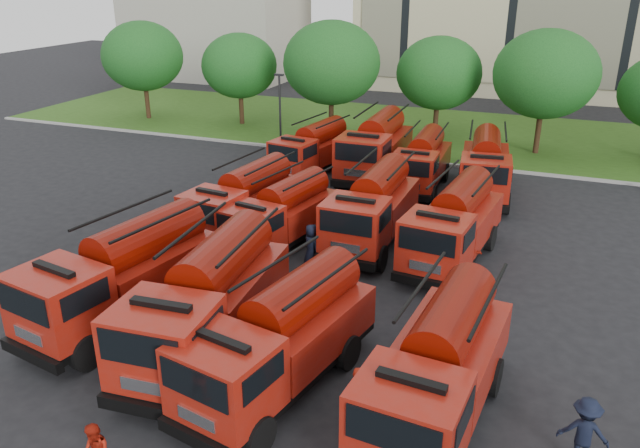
# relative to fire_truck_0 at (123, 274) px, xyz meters

# --- Properties ---
(ground) EXTENTS (140.00, 140.00, 0.00)m
(ground) POSITION_rel_fire_truck_0_xyz_m (5.93, 4.51, -1.73)
(ground) COLOR black
(ground) RESTS_ON ground
(lawn) EXTENTS (70.00, 16.00, 0.12)m
(lawn) POSITION_rel_fire_truck_0_xyz_m (5.93, 30.51, -1.67)
(lawn) COLOR #264913
(lawn) RESTS_ON ground
(curb) EXTENTS (70.00, 0.30, 0.14)m
(curb) POSITION_rel_fire_truck_0_xyz_m (5.93, 22.41, -1.66)
(curb) COLOR gray
(curb) RESTS_ON ground
(side_building) EXTENTS (18.00, 12.00, 10.00)m
(side_building) POSITION_rel_fire_truck_0_xyz_m (-24.07, 48.51, 3.27)
(side_building) COLOR #9B9789
(side_building) RESTS_ON ground
(tree_0) EXTENTS (6.30, 6.30, 7.70)m
(tree_0) POSITION_rel_fire_truck_0_xyz_m (-18.07, 26.51, 3.29)
(tree_0) COLOR #382314
(tree_0) RESTS_ON ground
(tree_1) EXTENTS (5.71, 5.71, 6.98)m
(tree_1) POSITION_rel_fire_truck_0_xyz_m (-10.07, 27.51, 2.82)
(tree_1) COLOR #382314
(tree_1) RESTS_ON ground
(tree_2) EXTENTS (6.72, 6.72, 8.22)m
(tree_2) POSITION_rel_fire_truck_0_xyz_m (-2.07, 26.01, 3.62)
(tree_2) COLOR #382314
(tree_2) RESTS_ON ground
(tree_3) EXTENTS (5.88, 5.88, 7.19)m
(tree_3) POSITION_rel_fire_truck_0_xyz_m (4.93, 28.51, 2.95)
(tree_3) COLOR #382314
(tree_3) RESTS_ON ground
(tree_4) EXTENTS (6.55, 6.55, 8.01)m
(tree_4) POSITION_rel_fire_truck_0_xyz_m (11.93, 27.01, 3.49)
(tree_4) COLOR #382314
(tree_4) RESTS_ON ground
(lamp_post_0) EXTENTS (0.60, 0.25, 5.11)m
(lamp_post_0) POSITION_rel_fire_truck_0_xyz_m (-4.07, 21.71, 1.16)
(lamp_post_0) COLOR black
(lamp_post_0) RESTS_ON ground
(fire_truck_0) EXTENTS (3.90, 7.90, 3.44)m
(fire_truck_0) POSITION_rel_fire_truck_0_xyz_m (0.00, 0.00, 0.00)
(fire_truck_0) COLOR black
(fire_truck_0) RESTS_ON ground
(fire_truck_1) EXTENTS (3.35, 8.01, 3.56)m
(fire_truck_1) POSITION_rel_fire_truck_0_xyz_m (3.71, -0.67, 0.06)
(fire_truck_1) COLOR black
(fire_truck_1) RESTS_ON ground
(fire_truck_2) EXTENTS (3.82, 7.50, 3.26)m
(fire_truck_2) POSITION_rel_fire_truck_0_xyz_m (6.58, -1.52, -0.09)
(fire_truck_2) COLOR black
(fire_truck_2) RESTS_ON ground
(fire_truck_3) EXTENTS (3.16, 7.46, 3.31)m
(fire_truck_3) POSITION_rel_fire_truck_0_xyz_m (11.04, -1.39, -0.07)
(fire_truck_3) COLOR black
(fire_truck_3) RESTS_ON ground
(fire_truck_4) EXTENTS (3.14, 7.03, 3.10)m
(fire_truck_4) POSITION_rel_fire_truck_0_xyz_m (0.19, 8.37, -0.17)
(fire_truck_4) COLOR black
(fire_truck_4) RESTS_ON ground
(fire_truck_5) EXTENTS (3.31, 6.68, 2.91)m
(fire_truck_5) POSITION_rel_fire_truck_0_xyz_m (2.42, 7.64, -0.27)
(fire_truck_5) COLOR black
(fire_truck_5) RESTS_ON ground
(fire_truck_6) EXTENTS (2.74, 7.28, 3.30)m
(fire_truck_6) POSITION_rel_fire_truck_0_xyz_m (6.02, 9.37, -0.07)
(fire_truck_6) COLOR black
(fire_truck_6) RESTS_ON ground
(fire_truck_7) EXTENTS (3.29, 7.45, 3.28)m
(fire_truck_7) POSITION_rel_fire_truck_0_xyz_m (9.66, 8.77, -0.08)
(fire_truck_7) COLOR black
(fire_truck_7) RESTS_ON ground
(fire_truck_8) EXTENTS (3.24, 6.78, 2.97)m
(fire_truck_8) POSITION_rel_fire_truck_0_xyz_m (-0.22, 17.90, -0.24)
(fire_truck_8) COLOR black
(fire_truck_8) RESTS_ON ground
(fire_truck_9) EXTENTS (2.95, 7.84, 3.56)m
(fire_truck_9) POSITION_rel_fire_truck_0_xyz_m (3.39, 18.69, 0.06)
(fire_truck_9) COLOR black
(fire_truck_9) RESTS_ON ground
(fire_truck_10) EXTENTS (2.57, 6.66, 3.00)m
(fire_truck_10) POSITION_rel_fire_truck_0_xyz_m (6.37, 17.65, -0.22)
(fire_truck_10) COLOR black
(fire_truck_10) RESTS_ON ground
(fire_truck_11) EXTENTS (3.29, 7.37, 3.25)m
(fire_truck_11) POSITION_rel_fire_truck_0_xyz_m (9.77, 17.59, -0.10)
(fire_truck_11) COLOR black
(fire_truck_11) RESTS_ON ground
(firefighter_0) EXTENTS (0.82, 0.78, 1.80)m
(firefighter_0) POSITION_rel_fire_truck_0_xyz_m (9.22, -2.41, -1.73)
(firefighter_0) COLOR #9A1A0B
(firefighter_0) RESTS_ON ground
(firefighter_4) EXTENTS (1.07, 1.01, 1.84)m
(firefighter_4) POSITION_rel_fire_truck_0_xyz_m (4.41, 6.16, -1.73)
(firefighter_4) COLOR black
(firefighter_4) RESTS_ON ground
(firefighter_5) EXTENTS (1.67, 0.74, 1.79)m
(firefighter_5) POSITION_rel_fire_truck_0_xyz_m (10.17, 7.67, -1.73)
(firefighter_5) COLOR #9A1A0B
(firefighter_5) RESTS_ON ground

